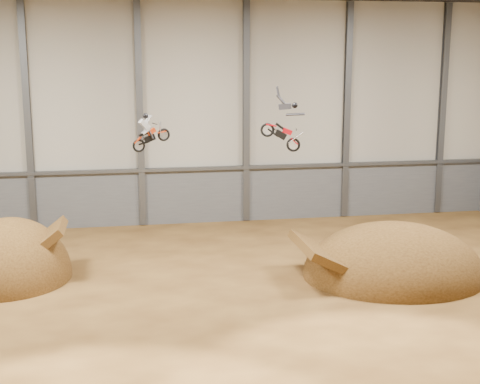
# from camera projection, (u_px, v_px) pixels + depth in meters

# --- Properties ---
(floor) EXTENTS (40.00, 40.00, 0.00)m
(floor) POSITION_uv_depth(u_px,v_px,m) (233.00, 305.00, 28.81)
(floor) COLOR #4E3114
(floor) RESTS_ON ground
(back_wall) EXTENTS (40.00, 0.10, 14.00)m
(back_wall) POSITION_uv_depth(u_px,v_px,m) (193.00, 114.00, 41.88)
(back_wall) COLOR #B3AD9F
(back_wall) RESTS_ON ground
(lower_band_back) EXTENTS (39.80, 0.18, 3.50)m
(lower_band_back) POSITION_uv_depth(u_px,v_px,m) (195.00, 196.00, 42.83)
(lower_band_back) COLOR #595B61
(lower_band_back) RESTS_ON ground
(steel_rail) EXTENTS (39.80, 0.35, 0.20)m
(steel_rail) POSITION_uv_depth(u_px,v_px,m) (195.00, 169.00, 42.33)
(steel_rail) COLOR #47494F
(steel_rail) RESTS_ON lower_band_back
(steel_column_1) EXTENTS (0.40, 0.36, 13.90)m
(steel_column_1) POSITION_uv_depth(u_px,v_px,m) (28.00, 117.00, 39.96)
(steel_column_1) COLOR #47494F
(steel_column_1) RESTS_ON ground
(steel_column_2) EXTENTS (0.40, 0.36, 13.90)m
(steel_column_2) POSITION_uv_depth(u_px,v_px,m) (140.00, 115.00, 41.12)
(steel_column_2) COLOR #47494F
(steel_column_2) RESTS_ON ground
(steel_column_3) EXTENTS (0.40, 0.36, 13.90)m
(steel_column_3) POSITION_uv_depth(u_px,v_px,m) (246.00, 113.00, 42.27)
(steel_column_3) COLOR #47494F
(steel_column_3) RESTS_ON ground
(steel_column_4) EXTENTS (0.40, 0.36, 13.90)m
(steel_column_4) POSITION_uv_depth(u_px,v_px,m) (347.00, 112.00, 43.42)
(steel_column_4) COLOR #47494F
(steel_column_4) RESTS_ON ground
(steel_column_5) EXTENTS (0.40, 0.36, 13.90)m
(steel_column_5) POSITION_uv_depth(u_px,v_px,m) (442.00, 110.00, 44.57)
(steel_column_5) COLOR #47494F
(steel_column_5) RESTS_ON ground
(takeoff_ramp) EXTENTS (5.89, 6.79, 5.89)m
(takeoff_ramp) POSITION_uv_depth(u_px,v_px,m) (10.00, 278.00, 32.33)
(takeoff_ramp) COLOR #3E260F
(takeoff_ramp) RESTS_ON ground
(landing_ramp) EXTENTS (8.96, 7.93, 5.17)m
(landing_ramp) POSITION_uv_depth(u_px,v_px,m) (393.00, 275.00, 32.75)
(landing_ramp) COLOR #3E260F
(landing_ramp) RESTS_ON ground
(fmx_rider_a) EXTENTS (2.39, 1.32, 2.18)m
(fmx_rider_a) POSITION_uv_depth(u_px,v_px,m) (153.00, 128.00, 29.97)
(fmx_rider_a) COLOR red
(fmx_rider_b) EXTENTS (3.56, 1.67, 3.34)m
(fmx_rider_b) POSITION_uv_depth(u_px,v_px,m) (277.00, 118.00, 30.94)
(fmx_rider_b) COLOR #B20810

